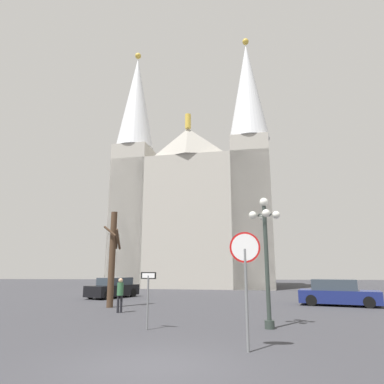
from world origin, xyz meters
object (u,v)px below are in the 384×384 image
(pedestrian_walking, at_px, (120,292))
(one_way_arrow_sign, at_px, (148,292))
(cathedral, at_px, (194,206))
(stop_sign, at_px, (245,265))
(parked_car_far_navy, at_px, (338,293))
(parked_car_near_black, at_px, (113,288))
(street_lamp, at_px, (266,245))
(bare_tree, at_px, (112,257))

(pedestrian_walking, bearing_deg, one_way_arrow_sign, -63.03)
(cathedral, xyz_separation_m, stop_sign, (3.57, -31.61, -7.46))
(cathedral, height_order, parked_car_far_navy, cathedral)
(one_way_arrow_sign, relative_size, pedestrian_walking, 1.21)
(one_way_arrow_sign, xyz_separation_m, parked_car_near_black, (-5.35, 13.26, -0.62))
(one_way_arrow_sign, distance_m, street_lamp, 4.84)
(parked_car_near_black, bearing_deg, stop_sign, -61.93)
(stop_sign, height_order, bare_tree, bare_tree)
(street_lamp, xyz_separation_m, parked_car_far_navy, (5.29, 8.34, -2.36))
(parked_car_near_black, xyz_separation_m, pedestrian_walking, (2.98, -8.60, 0.33))
(street_lamp, relative_size, parked_car_far_navy, 1.01)
(cathedral, xyz_separation_m, pedestrian_walking, (-2.18, -23.84, -8.72))
(parked_car_far_navy, relative_size, pedestrian_walking, 2.88)
(bare_tree, distance_m, parked_car_near_black, 6.95)
(street_lamp, bearing_deg, cathedral, 99.48)
(street_lamp, distance_m, pedestrian_walking, 8.26)
(stop_sign, bearing_deg, one_way_arrow_sign, 137.36)
(cathedral, distance_m, parked_car_far_navy, 23.79)
(one_way_arrow_sign, xyz_separation_m, street_lamp, (4.48, 0.53, 1.76))
(street_lamp, height_order, bare_tree, bare_tree)
(cathedral, height_order, one_way_arrow_sign, cathedral)
(parked_car_near_black, bearing_deg, cathedral, 71.28)
(one_way_arrow_sign, relative_size, parked_car_far_navy, 0.42)
(street_lamp, relative_size, pedestrian_walking, 2.92)
(stop_sign, bearing_deg, bare_tree, 124.77)
(cathedral, xyz_separation_m, bare_tree, (-3.38, -21.61, -6.91))
(one_way_arrow_sign, xyz_separation_m, pedestrian_walking, (-2.37, 4.66, -0.29))
(parked_car_near_black, bearing_deg, pedestrian_walking, -70.89)
(bare_tree, relative_size, parked_car_near_black, 1.21)
(cathedral, relative_size, stop_sign, 9.52)
(stop_sign, relative_size, bare_tree, 0.58)
(parked_car_near_black, height_order, parked_car_far_navy, parked_car_far_navy)
(one_way_arrow_sign, bearing_deg, parked_car_far_navy, 42.23)
(parked_car_far_navy, bearing_deg, parked_car_near_black, 163.80)
(parked_car_near_black, relative_size, pedestrian_walking, 2.68)
(street_lamp, xyz_separation_m, bare_tree, (-8.05, 6.36, -0.25))
(one_way_arrow_sign, bearing_deg, pedestrian_walking, 116.97)
(cathedral, bearing_deg, parked_car_far_navy, -63.10)
(bare_tree, xyz_separation_m, parked_car_near_black, (-1.79, 6.37, -2.13))
(bare_tree, xyz_separation_m, parked_car_far_navy, (13.34, 1.98, -2.11))
(cathedral, bearing_deg, bare_tree, -98.89)
(one_way_arrow_sign, bearing_deg, street_lamp, 6.80)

